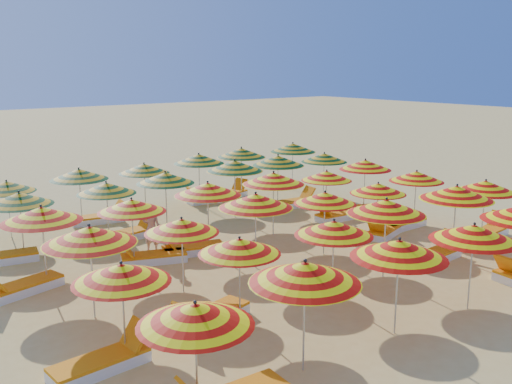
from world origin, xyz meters
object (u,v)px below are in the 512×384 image
(lounger_6, at_px, (385,231))
(lounger_7, at_px, (402,224))
(lounger_5, at_px, (488,233))
(umbrella_12, at_px, (90,235))
(umbrella_9, at_px, (386,207))
(umbrella_20, at_px, (208,189))
(umbrella_2, at_px, (399,249))
(lounger_2, at_px, (102,362))
(lounger_3, at_px, (211,317))
(umbrella_33, at_px, (199,159))
(lounger_17, at_px, (208,198))
(umbrella_1, at_px, (305,273))
(lounger_8, at_px, (23,287))
(lounger_16, at_px, (99,218))
(umbrella_30, at_px, (7,186))
(umbrella_6, at_px, (121,273))
(umbrella_18, at_px, (41,214))
(umbrella_26, at_px, (165,178))
(umbrella_19, at_px, (132,206))
(umbrella_29, at_px, (324,158))
(umbrella_21, at_px, (274,178))
(umbrella_27, at_px, (235,166))
(lounger_15, at_px, (293,203))
(umbrella_0, at_px, (195,315))
(lounger_10, at_px, (192,249))
(umbrella_3, at_px, (474,233))
(umbrella_34, at_px, (241,153))
(lounger_14, at_px, (130,234))
(umbrella_32, at_px, (144,169))
(lounger_11, at_px, (338,215))
(umbrella_11, at_px, (486,187))
(umbrella_15, at_px, (325,198))
(umbrella_25, at_px, (106,188))
(umbrella_28, at_px, (278,161))
(umbrella_16, at_px, (378,189))
(beachgoer_a, at_px, (152,228))
(umbrella_35, at_px, (293,148))
(umbrella_13, at_px, (182,226))
(umbrella_22, at_px, (327,176))
(lounger_18, at_px, (229,195))
(umbrella_24, at_px, (19,199))
(lounger_12, at_px, (351,210))
(lounger_13, at_px, (2,258))
(lounger_4, at_px, (437,255))
(umbrella_10, at_px, (457,193))
(umbrella_31, at_px, (79,174))

(lounger_6, xyz_separation_m, lounger_7, (1.06, 0.21, 0.00))
(lounger_5, bearing_deg, umbrella_12, 165.11)
(umbrella_9, xyz_separation_m, umbrella_20, (-2.28, 4.44, -0.02))
(umbrella_2, height_order, lounger_2, umbrella_2)
(lounger_3, bearing_deg, umbrella_12, -58.78)
(umbrella_33, bearing_deg, lounger_17, 20.76)
(umbrella_1, relative_size, lounger_8, 1.35)
(lounger_16, bearing_deg, umbrella_30, -173.55)
(umbrella_6, relative_size, umbrella_18, 1.10)
(lounger_5, bearing_deg, lounger_7, 113.69)
(umbrella_26, bearing_deg, umbrella_19, -133.12)
(umbrella_19, relative_size, lounger_7, 1.07)
(umbrella_29, xyz_separation_m, umbrella_33, (-4.37, 2.13, 0.11))
(umbrella_21, bearing_deg, umbrella_27, 83.51)
(umbrella_30, bearing_deg, lounger_15, -14.20)
(umbrella_0, bearing_deg, lounger_8, 96.47)
(umbrella_27, height_order, umbrella_30, umbrella_27)
(lounger_7, height_order, lounger_10, same)
(lounger_2, bearing_deg, umbrella_3, -22.40)
(umbrella_34, height_order, lounger_14, umbrella_34)
(umbrella_32, xyz_separation_m, lounger_11, (4.87, -4.64, -1.49))
(umbrella_0, height_order, umbrella_11, umbrella_11)
(umbrella_15, xyz_separation_m, umbrella_33, (0.30, 6.99, 0.15))
(umbrella_25, bearing_deg, umbrella_20, -52.03)
(umbrella_29, height_order, umbrella_33, umbrella_33)
(umbrella_18, height_order, umbrella_26, umbrella_18)
(lounger_5, bearing_deg, umbrella_3, -159.11)
(umbrella_28, bearing_deg, umbrella_16, -90.60)
(umbrella_12, relative_size, beachgoer_a, 1.76)
(umbrella_19, bearing_deg, umbrella_27, 26.25)
(umbrella_6, xyz_separation_m, umbrella_12, (0.21, 1.97, 0.17))
(umbrella_21, xyz_separation_m, umbrella_35, (4.81, 4.65, 0.01))
(umbrella_13, relative_size, lounger_6, 1.19)
(lounger_2, relative_size, lounger_7, 1.02)
(umbrella_9, xyz_separation_m, umbrella_22, (2.46, 4.58, -0.22))
(umbrella_9, relative_size, lounger_18, 1.24)
(umbrella_15, xyz_separation_m, umbrella_18, (-6.85, 2.36, 0.14))
(umbrella_28, bearing_deg, umbrella_24, -179.57)
(lounger_12, bearing_deg, umbrella_27, -8.42)
(umbrella_20, relative_size, lounger_13, 1.18)
(umbrella_3, relative_size, umbrella_30, 1.11)
(umbrella_13, relative_size, lounger_4, 1.24)
(umbrella_10, distance_m, umbrella_33, 9.61)
(umbrella_22, distance_m, lounger_18, 5.05)
(umbrella_9, bearing_deg, umbrella_6, 179.01)
(umbrella_10, xyz_separation_m, lounger_10, (-5.49, 4.58, -1.67))
(umbrella_21, relative_size, lounger_10, 1.27)
(umbrella_10, relative_size, lounger_7, 1.20)
(umbrella_31, height_order, lounger_17, umbrella_31)
(umbrella_13, height_order, lounger_4, umbrella_13)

